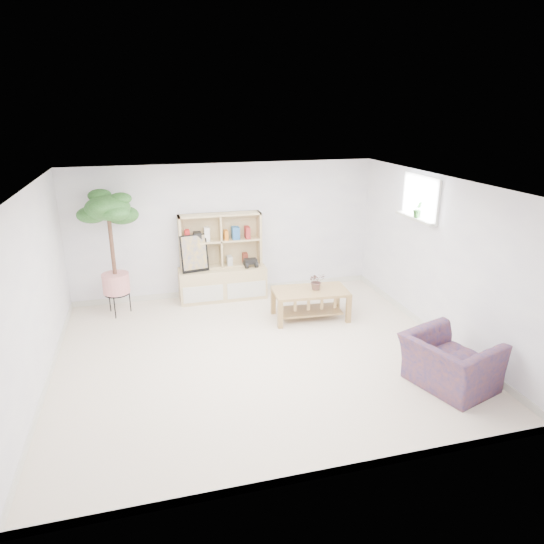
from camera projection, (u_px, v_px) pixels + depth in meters
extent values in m
cube|color=beige|center=(258.00, 354.00, 6.84)|extent=(5.50, 5.00, 0.01)
cube|color=white|center=(256.00, 184.00, 6.07)|extent=(5.50, 5.00, 0.01)
cube|color=silver|center=(225.00, 230.00, 8.74)|extent=(5.50, 0.01, 2.40)
cube|color=silver|center=(324.00, 366.00, 4.17)|extent=(5.50, 0.01, 2.40)
cube|color=silver|center=(33.00, 294.00, 5.78)|extent=(0.01, 5.00, 2.40)
cube|color=silver|center=(439.00, 258.00, 7.13)|extent=(0.01, 5.00, 2.40)
cube|color=silver|center=(416.00, 218.00, 7.50)|extent=(0.14, 1.00, 0.04)
imported|color=#256B2F|center=(317.00, 281.00, 7.86)|extent=(0.26, 0.23, 0.29)
imported|color=navy|center=(450.00, 359.00, 5.95)|extent=(1.15, 1.23, 0.75)
imported|color=#1C4517|center=(418.00, 209.00, 7.42)|extent=(0.16, 0.14, 0.26)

